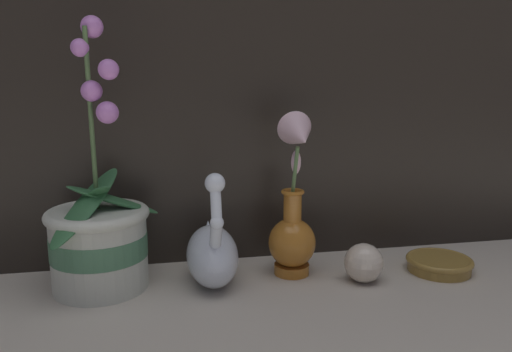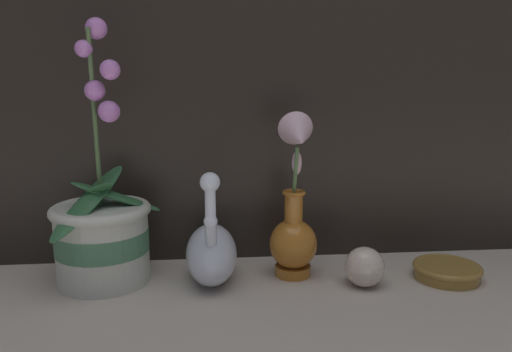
{
  "view_description": "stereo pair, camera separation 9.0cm",
  "coord_description": "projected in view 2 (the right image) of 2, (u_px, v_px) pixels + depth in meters",
  "views": [
    {
      "loc": [
        -0.2,
        -0.76,
        0.37
      ],
      "look_at": [
        -0.03,
        0.11,
        0.2
      ],
      "focal_mm": 35.0,
      "sensor_mm": 36.0,
      "label": 1
    },
    {
      "loc": [
        -0.11,
        -0.77,
        0.37
      ],
      "look_at": [
        -0.03,
        0.11,
        0.2
      ],
      "focal_mm": 35.0,
      "sensor_mm": 36.0,
      "label": 2
    }
  ],
  "objects": [
    {
      "name": "ground_plane",
      "position": [
        278.0,
        303.0,
        0.84
      ],
      "size": [
        2.8,
        2.8,
        0.0
      ],
      "primitive_type": "plane",
      "color": "#BCB2A3"
    },
    {
      "name": "orchid_potted_plant",
      "position": [
        102.0,
        232.0,
        0.91
      ],
      "size": [
        0.2,
        0.22,
        0.47
      ],
      "color": "beige",
      "rests_on": "ground_plane"
    },
    {
      "name": "swan_figurine",
      "position": [
        211.0,
        250.0,
        0.92
      ],
      "size": [
        0.09,
        0.19,
        0.22
      ],
      "color": "silver",
      "rests_on": "ground_plane"
    },
    {
      "name": "blue_vase",
      "position": [
        294.0,
        218.0,
        0.92
      ],
      "size": [
        0.09,
        0.13,
        0.31
      ],
      "color": "#B26B23",
      "rests_on": "ground_plane"
    },
    {
      "name": "glass_sphere",
      "position": [
        365.0,
        267.0,
        0.9
      ],
      "size": [
        0.07,
        0.07,
        0.07
      ],
      "color": "beige",
      "rests_on": "ground_plane"
    },
    {
      "name": "amber_dish",
      "position": [
        447.0,
        270.0,
        0.94
      ],
      "size": [
        0.13,
        0.13,
        0.03
      ],
      "color": "olive",
      "rests_on": "ground_plane"
    }
  ]
}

